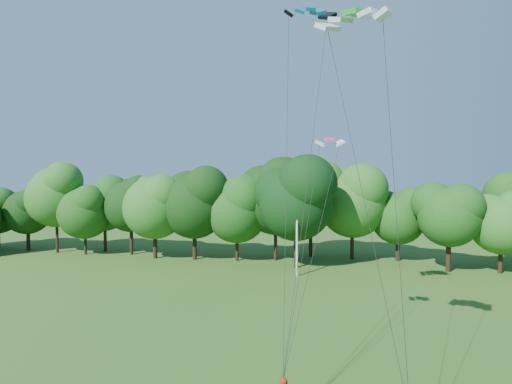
# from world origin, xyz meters

# --- Properties ---
(utility_pole) EXTENTS (1.66, 0.31, 8.35)m
(utility_pole) POSITION_xyz_m (1.67, 28.34, 4.29)
(utility_pole) COLOR silver
(utility_pole) RESTS_ON ground
(kite_teal) EXTENTS (3.24, 2.20, 0.76)m
(kite_teal) POSITION_xyz_m (3.85, 11.82, 20.37)
(kite_teal) COLOR #04668A
(kite_teal) RESTS_ON ground
(kite_green) EXTENTS (3.21, 2.36, 0.54)m
(kite_green) POSITION_xyz_m (6.25, 4.59, 17.07)
(kite_green) COLOR green
(kite_green) RESTS_ON ground
(kite_pink) EXTENTS (1.71, 1.01, 0.30)m
(kite_pink) POSITION_xyz_m (5.18, 10.13, 12.36)
(kite_pink) COLOR #F042AE
(kite_pink) RESTS_ON ground
(tree_back_west) EXTENTS (7.59, 7.59, 11.04)m
(tree_back_west) POSITION_xyz_m (-26.93, 34.47, 6.89)
(tree_back_west) COLOR #392816
(tree_back_west) RESTS_ON ground
(tree_back_center) EXTENTS (9.15, 9.15, 13.30)m
(tree_back_center) POSITION_xyz_m (1.18, 32.07, 8.31)
(tree_back_center) COLOR #322513
(tree_back_center) RESTS_ON ground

